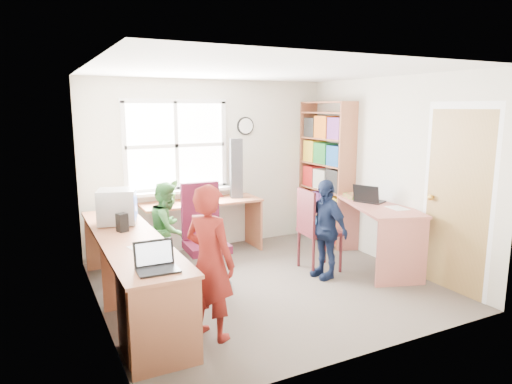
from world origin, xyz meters
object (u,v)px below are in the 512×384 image
Objects in this scene: bookshelf at (326,176)px; cd_tower at (236,168)px; swivel_chair at (204,243)px; laptop_right at (368,198)px; l_desk at (159,274)px; wooden_chair at (314,227)px; person_navy at (325,229)px; crt_monitor at (117,207)px; person_green at (168,229)px; person_red at (210,262)px; potted_plant at (172,192)px; laptop_left at (156,263)px; right_desk at (379,222)px.

bookshelf reaches higher than cd_tower.
swivel_chair reaches higher than laptop_right.
l_desk is 2.13m from wooden_chair.
person_navy reaches higher than swivel_chair.
person_green is at bearing 34.60° from crt_monitor.
wooden_chair is 2.04m from person_red.
cd_tower reaches higher than potted_plant.
laptop_left is 2.53m from potted_plant.
person_green reaches higher than l_desk.
laptop_left is 1.91m from person_green.
crt_monitor is 1.48× the size of potted_plant.
cd_tower reaches higher than l_desk.
cd_tower is 0.70× the size of person_navy.
wooden_chair is 0.75× the size of person_red.
swivel_chair reaches higher than person_green.
potted_plant is 0.72m from person_green.
laptop_left is 0.29× the size of person_green.
person_red reaches higher than laptop_right.
l_desk is 0.88m from swivel_chair.
potted_plant is at bearing 94.05° from swivel_chair.
right_desk is at bearing 4.09° from l_desk.
bookshelf reaches higher than wooden_chair.
person_red is at bearing -104.38° from cd_tower.
l_desk is at bearing 75.40° from laptop_left.
wooden_chair is 0.90× the size of person_green.
wooden_chair is (2.08, 0.45, 0.10)m from l_desk.
laptop_right is 2.56m from person_green.
laptop_right is 0.38× the size of person_green.
swivel_chair is 1.04m from crt_monitor.
potted_plant reaches higher than l_desk.
bookshelf reaches higher than person_red.
right_desk is 3.21m from laptop_left.
swivel_chair is 2.21m from laptop_right.
laptop_left is at bearing -111.60° from cd_tower.
person_navy is (1.39, -0.36, 0.09)m from swivel_chair.
person_red is at bearing 14.90° from laptop_left.
person_green reaches higher than potted_plant.
swivel_chair is 0.62m from person_green.
bookshelf reaches higher than l_desk.
laptop_right is at bearing -99.91° from person_red.
crt_monitor reaches higher than wooden_chair.
swivel_chair is (0.67, 0.57, 0.05)m from l_desk.
bookshelf is 1.83× the size of person_green.
l_desk is 2.13× the size of person_red.
person_green is at bearing 118.01° from swivel_chair.
laptop_left is 0.76× the size of laptop_right.
laptop_right is (2.84, 0.37, 0.41)m from l_desk.
person_red reaches higher than right_desk.
crt_monitor is 1.16m from potted_plant.
bookshelf is 2.51× the size of cd_tower.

